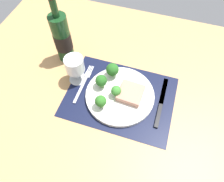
# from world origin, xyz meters

# --- Properties ---
(ground_plane) EXTENTS (1.40, 1.10, 0.03)m
(ground_plane) POSITION_xyz_m (0.00, 0.00, -0.01)
(ground_plane) COLOR tan
(placemat) EXTENTS (0.42, 0.31, 0.00)m
(placemat) POSITION_xyz_m (0.00, 0.00, 0.00)
(placemat) COLOR black
(placemat) RESTS_ON ground_plane
(plate) EXTENTS (0.27, 0.27, 0.02)m
(plate) POSITION_xyz_m (0.00, 0.00, 0.01)
(plate) COLOR silver
(plate) RESTS_ON placemat
(steak) EXTENTS (0.10, 0.10, 0.02)m
(steak) POSITION_xyz_m (0.04, 0.01, 0.03)
(steak) COLOR tan
(steak) RESTS_ON plate
(broccoli_center) EXTENTS (0.05, 0.05, 0.06)m
(broccoli_center) POSITION_xyz_m (-0.08, 0.01, 0.05)
(broccoli_center) COLOR #5B8942
(broccoli_center) RESTS_ON plate
(broccoli_front_edge) EXTENTS (0.04, 0.04, 0.06)m
(broccoli_front_edge) POSITION_xyz_m (-0.05, -0.07, 0.05)
(broccoli_front_edge) COLOR #5B8942
(broccoli_front_edge) RESTS_ON plate
(broccoli_near_fork) EXTENTS (0.04, 0.04, 0.05)m
(broccoli_near_fork) POSITION_xyz_m (-0.01, -0.01, 0.05)
(broccoli_near_fork) COLOR #6B994C
(broccoli_near_fork) RESTS_ON plate
(broccoli_back_left) EXTENTS (0.05, 0.05, 0.06)m
(broccoli_back_left) POSITION_xyz_m (-0.06, 0.08, 0.06)
(broccoli_back_left) COLOR #5B8942
(broccoli_back_left) RESTS_ON plate
(fork) EXTENTS (0.02, 0.19, 0.01)m
(fork) POSITION_xyz_m (-0.16, 0.01, 0.01)
(fork) COLOR silver
(fork) RESTS_ON placemat
(knife) EXTENTS (0.02, 0.23, 0.01)m
(knife) POSITION_xyz_m (0.16, 0.01, 0.01)
(knife) COLOR black
(knife) RESTS_ON placemat
(wine_bottle) EXTENTS (0.07, 0.07, 0.30)m
(wine_bottle) POSITION_xyz_m (-0.28, 0.13, 0.11)
(wine_bottle) COLOR #143819
(wine_bottle) RESTS_ON ground_plane
(wine_glass) EXTENTS (0.07, 0.07, 0.12)m
(wine_glass) POSITION_xyz_m (-0.19, 0.03, 0.08)
(wine_glass) COLOR silver
(wine_glass) RESTS_ON ground_plane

